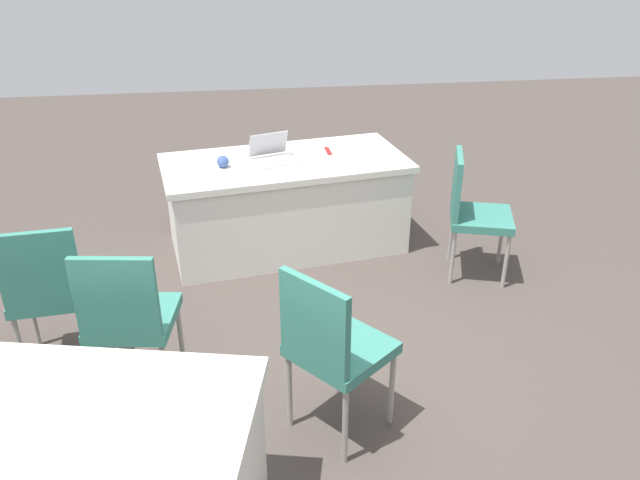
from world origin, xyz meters
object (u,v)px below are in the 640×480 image
at_px(chair_aisle, 128,315).
at_px(yarn_ball, 223,162).
at_px(table_foreground, 286,204).
at_px(chair_by_pillar, 49,287).
at_px(laptop_silver, 273,156).
at_px(scissors_red, 328,151).
at_px(chair_tucked_left, 332,344).
at_px(chair_tucked_right, 472,208).

height_order(chair_aisle, yarn_ball, chair_aisle).
height_order(table_foreground, chair_aisle, chair_aisle).
bearing_deg(chair_by_pillar, laptop_silver, 39.90).
bearing_deg(table_foreground, chair_by_pillar, 43.51).
distance_m(chair_by_pillar, laptop_silver, 1.98).
distance_m(laptop_silver, scissors_red, 0.49).
bearing_deg(table_foreground, scissors_red, -157.03).
bearing_deg(chair_by_pillar, table_foreground, 38.34).
height_order(chair_tucked_left, scissors_red, chair_tucked_left).
distance_m(chair_aisle, scissors_red, 2.36).
distance_m(chair_tucked_left, chair_aisle, 1.10).
bearing_deg(yarn_ball, chair_tucked_right, 163.27).
height_order(table_foreground, chair_by_pillar, chair_by_pillar).
xyz_separation_m(chair_tucked_left, chair_by_pillar, (1.52, -0.76, -0.01)).
distance_m(chair_by_pillar, yarn_ball, 1.66).
xyz_separation_m(laptop_silver, yarn_ball, (0.39, 0.08, 0.01)).
bearing_deg(chair_aisle, table_foreground, 69.47).
relative_size(yarn_ball, scissors_red, 0.51).
xyz_separation_m(laptop_silver, scissors_red, (-0.45, -0.17, -0.04)).
xyz_separation_m(chair_aisle, laptop_silver, (-0.90, -1.76, 0.21)).
distance_m(table_foreground, laptop_silver, 0.42).
bearing_deg(yarn_ball, chair_tucked_left, 103.92).
xyz_separation_m(chair_tucked_right, chair_by_pillar, (2.79, 0.77, 0.02)).
bearing_deg(chair_aisle, yarn_ball, 81.61).
height_order(table_foreground, chair_tucked_left, chair_tucked_left).
distance_m(table_foreground, chair_tucked_right, 1.47).
bearing_deg(laptop_silver, chair_by_pillar, 26.82).
relative_size(chair_aisle, laptop_silver, 2.49).
height_order(chair_by_pillar, laptop_silver, chair_by_pillar).
xyz_separation_m(chair_aisle, yarn_ball, (-0.51, -1.68, 0.22)).
bearing_deg(scissors_red, table_foreground, -68.64).
relative_size(chair_tucked_right, laptop_silver, 2.40).
bearing_deg(laptop_silver, table_foreground, 169.31).
xyz_separation_m(yarn_ball, scissors_red, (-0.84, -0.25, -0.04)).
distance_m(chair_tucked_right, laptop_silver, 1.56).
height_order(chair_tucked_left, yarn_ball, chair_tucked_left).
height_order(chair_aisle, chair_by_pillar, chair_aisle).
xyz_separation_m(table_foreground, yarn_ball, (0.48, 0.10, 0.42)).
distance_m(table_foreground, chair_by_pillar, 2.05).
xyz_separation_m(table_foreground, chair_tucked_left, (-0.04, 2.17, 0.19)).
relative_size(table_foreground, chair_tucked_right, 2.13).
xyz_separation_m(chair_tucked_left, laptop_silver, (0.13, -2.15, 0.22)).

